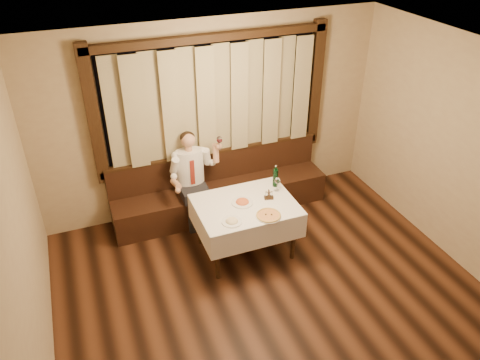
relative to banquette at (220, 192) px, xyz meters
name	(u,v)px	position (x,y,z in m)	size (l,w,h in m)	color
room	(271,183)	(0.00, -1.75, 1.19)	(5.01, 6.01, 2.81)	black
banquette	(220,192)	(0.00, 0.00, 0.00)	(3.20, 0.61, 0.94)	black
dining_table	(246,211)	(0.00, -1.02, 0.34)	(1.27, 0.97, 0.76)	black
pizza	(269,215)	(0.16, -1.37, 0.46)	(0.32, 0.32, 0.03)	white
pasta_red	(242,201)	(-0.03, -0.99, 0.48)	(0.28, 0.28, 0.09)	white
pasta_cream	(232,220)	(-0.30, -1.32, 0.48)	(0.25, 0.25, 0.08)	white
green_bottle	(275,177)	(0.53, -0.77, 0.58)	(0.07, 0.07, 0.32)	#0D411C
table_wine_glass	(277,181)	(0.50, -0.88, 0.59)	(0.08, 0.08, 0.20)	white
cruet_caddy	(269,196)	(0.32, -1.02, 0.49)	(0.13, 0.08, 0.13)	black
seated_man	(192,172)	(-0.44, -0.09, 0.49)	(0.75, 0.56, 1.38)	black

